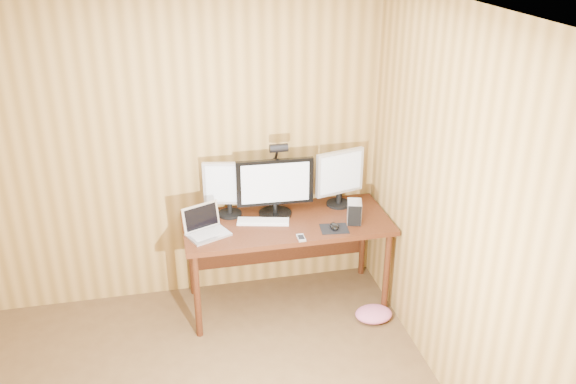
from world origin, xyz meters
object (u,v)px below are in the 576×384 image
object	(u,v)px
monitor_center	(275,187)
laptop	(205,227)
desk	(285,230)
monitor_right	(340,176)
keyboard	(263,221)
hard_drive	(354,212)
mouse	(334,226)
speaker	(339,195)
monitor_left	(229,187)
phone	(301,238)
desk_lamp	(277,165)

from	to	relation	value
monitor_center	laptop	distance (m)	0.63
desk	monitor_right	bearing A→B (deg)	13.73
keyboard	hard_drive	xyz separation A→B (m)	(0.69, -0.14, 0.08)
monitor_right	mouse	size ratio (longest dim) A/B	4.30
keyboard	mouse	world-z (taller)	mouse
hard_drive	speaker	size ratio (longest dim) A/B	1.49
desk	monitor_left	distance (m)	0.57
monitor_left	hard_drive	bearing A→B (deg)	-7.55
monitor_right	phone	distance (m)	0.70
monitor_left	speaker	distance (m)	0.93
monitor_left	keyboard	world-z (taller)	monitor_left
monitor_left	keyboard	xyz separation A→B (m)	(0.23, -0.18, -0.23)
monitor_left	desk_lamp	distance (m)	0.42
monitor_center	speaker	xyz separation A→B (m)	(0.56, 0.12, -0.19)
monitor_right	speaker	xyz separation A→B (m)	(0.02, 0.05, -0.19)
monitor_right	desk	bearing A→B (deg)	178.95
monitor_right	laptop	xyz separation A→B (m)	(-1.11, -0.26, -0.20)
mouse	phone	world-z (taller)	mouse
laptop	hard_drive	xyz separation A→B (m)	(1.14, -0.06, 0.03)
monitor_right	hard_drive	distance (m)	0.36
desk	hard_drive	size ratio (longest dim) A/B	8.99
monitor_left	laptop	size ratio (longest dim) A/B	1.23
desk	speaker	distance (m)	0.55
monitor_right	speaker	distance (m)	0.20
monitor_right	speaker	bearing A→B (deg)	54.73
monitor_center	phone	distance (m)	0.50
laptop	desk_lamp	size ratio (longest dim) A/B	0.59
monitor_center	laptop	bearing A→B (deg)	-159.15
desk	keyboard	xyz separation A→B (m)	(-0.18, -0.06, 0.13)
laptop	keyboard	size ratio (longest dim) A/B	0.87
hard_drive	desk_lamp	bearing A→B (deg)	162.18
monitor_right	monitor_left	bearing A→B (deg)	164.70
monitor_center	keyboard	distance (m)	0.29
mouse	speaker	size ratio (longest dim) A/B	0.92
monitor_center	mouse	distance (m)	0.56
monitor_right	desk_lamp	xyz separation A→B (m)	(-0.50, 0.04, 0.13)
mouse	phone	xyz separation A→B (m)	(-0.28, -0.09, -0.02)
keyboard	hard_drive	bearing A→B (deg)	1.99
hard_drive	laptop	bearing A→B (deg)	-166.88
monitor_center	hard_drive	distance (m)	0.64
desk	phone	distance (m)	0.39
keyboard	speaker	distance (m)	0.72
laptop	speaker	bearing A→B (deg)	-8.23
monitor_center	keyboard	bearing A→B (deg)	-134.41
monitor_center	phone	bearing A→B (deg)	-73.16
keyboard	desk	bearing A→B (deg)	31.12
monitor_left	monitor_right	distance (m)	0.89
phone	keyboard	bearing A→B (deg)	126.28
speaker	monitor_right	bearing A→B (deg)	-110.49
monitor_left	laptop	bearing A→B (deg)	-117.88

